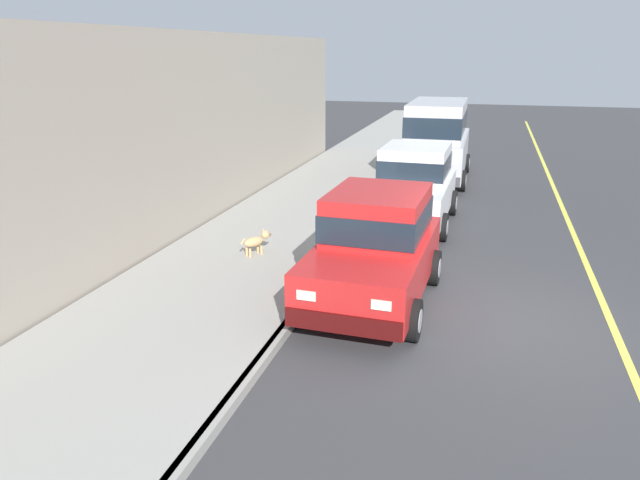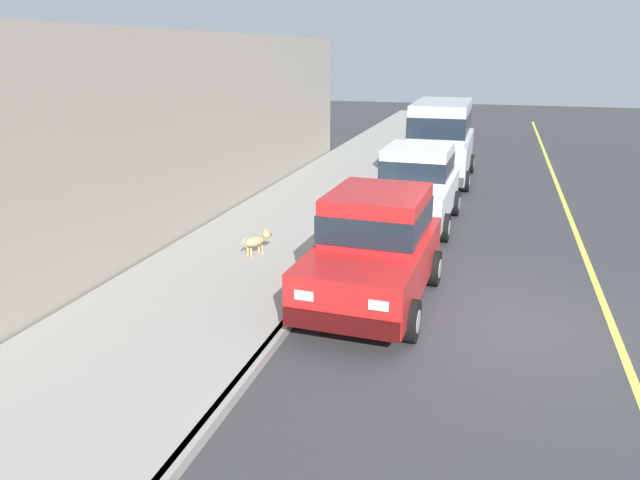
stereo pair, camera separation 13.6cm
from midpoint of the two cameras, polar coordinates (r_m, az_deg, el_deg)
The scene contains 9 objects.
ground_plane at distance 9.74m, azimuth 17.04°, elevation -7.74°, with size 80.00×80.00×0.00m, color #38383A.
curb at distance 10.09m, azimuth -1.43°, elevation -5.56°, with size 0.16×64.00×0.14m, color gray.
sidewalk at distance 10.72m, azimuth -10.69°, elevation -4.43°, with size 3.60×64.00×0.14m, color #99968E.
lane_centre_line at distance 9.94m, azimuth 26.36°, elevation -8.34°, with size 0.12×57.60×0.01m, color #E0D64C.
car_red_hatchback at distance 9.84m, azimuth 4.93°, elevation -0.59°, with size 2.06×3.86×1.88m.
car_white_hatchback at distance 14.55m, azimuth 8.75°, elevation 5.35°, with size 2.03×3.84×1.88m.
car_silver_van at distance 19.70m, azimuth 10.96°, elevation 9.72°, with size 2.16×4.91×2.52m.
dog_tan at distance 11.93m, azimuth -6.47°, elevation -0.07°, with size 0.47×0.66×0.49m.
building_facade at distance 14.93m, azimuth -11.03°, elevation 10.48°, with size 0.50×20.00×4.48m, color #9E9384.
Camera 1 is at (-0.51, -8.85, 4.08)m, focal length 33.21 mm.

